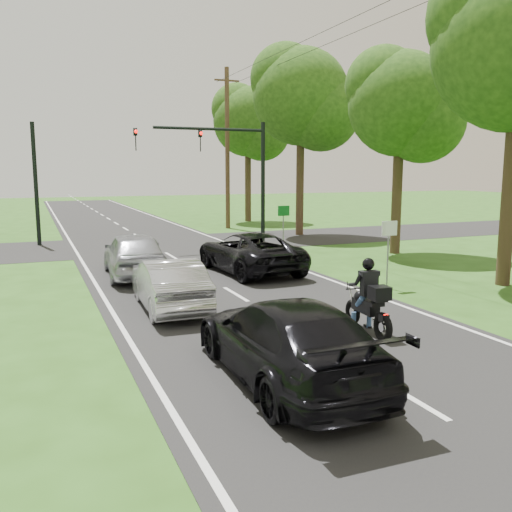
% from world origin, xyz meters
% --- Properties ---
extents(ground, '(140.00, 140.00, 0.00)m').
position_xyz_m(ground, '(0.00, 0.00, 0.00)').
color(ground, '#284E16').
rests_on(ground, ground).
extents(road, '(8.00, 100.00, 0.01)m').
position_xyz_m(road, '(0.00, 10.00, 0.01)').
color(road, black).
rests_on(road, ground).
extents(cross_road, '(60.00, 7.00, 0.01)m').
position_xyz_m(cross_road, '(0.00, 16.00, 0.01)').
color(cross_road, black).
rests_on(cross_road, ground).
extents(motorcycle_rider, '(0.59, 2.03, 1.75)m').
position_xyz_m(motorcycle_rider, '(1.44, -0.79, 0.69)').
color(motorcycle_rider, black).
rests_on(motorcycle_rider, ground).
extents(dark_suv, '(2.75, 5.37, 1.45)m').
position_xyz_m(dark_suv, '(1.73, 7.24, 0.74)').
color(dark_suv, black).
rests_on(dark_suv, road).
extents(silver_sedan, '(1.60, 4.17, 1.36)m').
position_xyz_m(silver_sedan, '(-2.23, 3.04, 0.69)').
color(silver_sedan, '#BCBBC1').
rests_on(silver_sedan, road).
extents(silver_suv, '(2.16, 4.77, 1.59)m').
position_xyz_m(silver_suv, '(-2.28, 7.93, 0.81)').
color(silver_suv, '#A1A3A9').
rests_on(silver_suv, road).
extents(dark_car_behind, '(2.15, 5.07, 1.46)m').
position_xyz_m(dark_car_behind, '(-1.53, -2.61, 0.74)').
color(dark_car_behind, black).
rests_on(dark_car_behind, road).
extents(traffic_signal, '(6.38, 0.44, 6.00)m').
position_xyz_m(traffic_signal, '(3.34, 14.00, 4.14)').
color(traffic_signal, black).
rests_on(traffic_signal, ground).
extents(signal_pole_far, '(0.20, 0.20, 6.00)m').
position_xyz_m(signal_pole_far, '(-5.20, 18.00, 3.00)').
color(signal_pole_far, black).
rests_on(signal_pole_far, ground).
extents(utility_pole_far, '(1.60, 0.28, 10.00)m').
position_xyz_m(utility_pole_far, '(6.20, 22.00, 5.08)').
color(utility_pole_far, brown).
rests_on(utility_pole_far, ground).
extents(sign_white, '(0.55, 0.07, 2.12)m').
position_xyz_m(sign_white, '(4.70, 2.98, 1.60)').
color(sign_white, slate).
rests_on(sign_white, ground).
extents(sign_green, '(0.55, 0.07, 2.12)m').
position_xyz_m(sign_green, '(4.90, 10.98, 1.60)').
color(sign_green, slate).
rests_on(sign_green, ground).
extents(tree_row_c, '(4.80, 4.65, 8.76)m').
position_xyz_m(tree_row_c, '(9.75, 8.80, 6.23)').
color(tree_row_c, '#332316').
rests_on(tree_row_c, ground).
extents(tree_row_d, '(5.76, 5.58, 10.45)m').
position_xyz_m(tree_row_d, '(9.10, 16.76, 7.43)').
color(tree_row_d, '#332316').
rests_on(tree_row_d, ground).
extents(tree_row_e, '(5.28, 5.12, 9.61)m').
position_xyz_m(tree_row_e, '(9.48, 25.78, 6.83)').
color(tree_row_e, '#332316').
rests_on(tree_row_e, ground).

